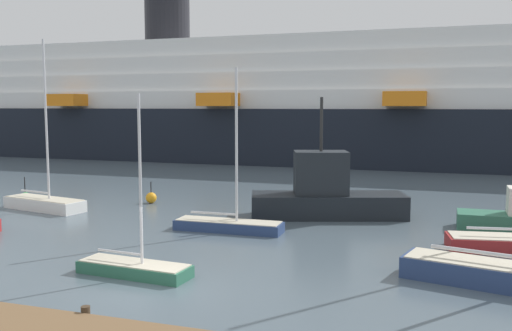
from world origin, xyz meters
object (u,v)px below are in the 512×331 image
Objects in this scene: fishing_boat_0 at (326,195)px; cruise_ship at (322,107)px; sailboat_3 at (229,223)px; sailboat_5 at (508,272)px; channel_buoy_0 at (25,197)px; sailboat_1 at (44,202)px; channel_buoy_1 at (151,198)px; sailboat_0 at (134,267)px.

cruise_ship is at bearing -96.06° from fishing_boat_0.
sailboat_3 is 12.87m from sailboat_5.
channel_buoy_0 is 34.28m from cruise_ship.
sailboat_3 is 6.21m from fishing_boat_0.
channel_buoy_1 is at bearing 50.94° from sailboat_1.
channel_buoy_0 is at bearing -166.48° from channel_buoy_1.
sailboat_1 is at bearing 178.09° from sailboat_5.
sailboat_5 is at bearing 16.41° from sailboat_0.
channel_buoy_1 is (4.80, 3.93, -0.13)m from sailboat_1.
cruise_ship is (12.56, 31.40, 5.60)m from channel_buoy_0.
sailboat_0 is 13.31m from fishing_boat_0.
channel_buoy_0 is at bearing -111.19° from cruise_ship.
channel_buoy_1 is (7.91, 1.90, 0.04)m from channel_buoy_0.
cruise_ship is (-2.71, 35.26, 5.51)m from sailboat_3.
sailboat_0 is at bearing -27.81° from sailboat_1.
channel_buoy_0 is 1.15× the size of channel_buoy_1.
channel_buoy_0 is at bearing 158.52° from sailboat_1.
cruise_ship is at bearing 123.91° from sailboat_5.
sailboat_3 is at bearing 3.11° from sailboat_1.
fishing_boat_0 is 11.21m from channel_buoy_1.
cruise_ship reaches higher than channel_buoy_0.
sailboat_0 is at bearing 52.38° from fishing_boat_0.
channel_buoy_0 is (-14.61, 11.51, -0.01)m from sailboat_0.
sailboat_5 is 22.03m from channel_buoy_1.
sailboat_3 reaches higher than sailboat_0.
sailboat_3 is 5.82× the size of channel_buoy_1.
fishing_boat_0 is at bearing 51.21° from sailboat_3.
channel_buoy_0 is (-19.05, -1.00, -0.92)m from fishing_boat_0.
cruise_ship is (-2.05, 42.91, 5.58)m from sailboat_0.
fishing_boat_0 is at bearing -4.60° from channel_buoy_1.
sailboat_5 is 28.54m from channel_buoy_0.
sailboat_1 is at bearing -105.19° from cruise_ship.
channel_buoy_1 is (-7.37, 5.76, -0.04)m from sailboat_3.
sailboat_1 is 6.28× the size of channel_buoy_0.
sailboat_5 is (24.01, -6.86, 0.08)m from sailboat_1.
channel_buoy_1 is at bearing -22.71° from fishing_boat_0.
sailboat_0 is 14.92m from sailboat_1.
fishing_boat_0 is at bearing 75.06° from sailboat_0.
sailboat_0 is 0.66× the size of sailboat_1.
sailboat_5 reaches higher than sailboat_0.
sailboat_5 reaches higher than fishing_boat_0.
sailboat_0 reaches higher than channel_buoy_0.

